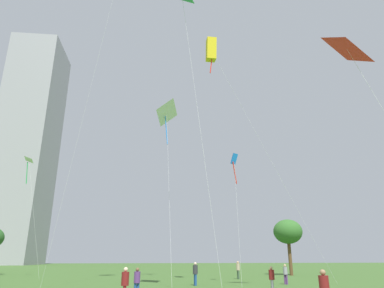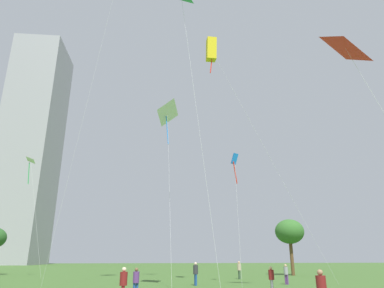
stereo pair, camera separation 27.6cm
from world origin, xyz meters
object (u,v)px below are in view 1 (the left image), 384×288
at_px(person_standing_1, 125,282).
at_px(distant_highrise_0, 28,146).
at_px(person_standing_3, 137,280).
at_px(person_standing_5, 238,269).
at_px(kite_flying_4, 167,114).
at_px(kite_flying_7, 211,50).
at_px(person_standing_4, 272,277).
at_px(kite_flying_6, 234,161).
at_px(park_tree_1, 288,232).
at_px(kite_flying_3, 29,164).
at_px(kite_flying_5, 348,49).
at_px(person_standing_2, 195,272).
at_px(person_standing_6, 285,273).

bearing_deg(person_standing_1, distant_highrise_0, -159.14).
bearing_deg(person_standing_3, person_standing_5, -131.96).
distance_m(person_standing_3, distant_highrise_0, 118.49).
height_order(person_standing_5, kite_flying_4, kite_flying_4).
height_order(person_standing_1, distant_highrise_0, distant_highrise_0).
bearing_deg(distant_highrise_0, kite_flying_7, -60.88).
bearing_deg(kite_flying_7, person_standing_4, -61.96).
bearing_deg(person_standing_3, kite_flying_4, -107.70).
relative_size(kite_flying_6, park_tree_1, 1.66).
distance_m(kite_flying_3, kite_flying_5, 38.80).
bearing_deg(kite_flying_3, kite_flying_4, -18.22).
relative_size(person_standing_2, person_standing_6, 1.11).
relative_size(person_standing_5, kite_flying_6, 0.15).
bearing_deg(person_standing_2, kite_flying_5, 6.82).
relative_size(kite_flying_4, distant_highrise_0, 0.25).
height_order(person_standing_4, kite_flying_6, kite_flying_6).
bearing_deg(park_tree_1, person_standing_6, -115.33).
relative_size(person_standing_2, person_standing_5, 1.00).
bearing_deg(person_standing_4, park_tree_1, -18.25).
xyz_separation_m(person_standing_2, kite_flying_4, (-2.21, 8.37, 17.84)).
relative_size(person_standing_4, kite_flying_5, 0.12).
relative_size(person_standing_6, kite_flying_6, 0.14).
bearing_deg(person_standing_1, kite_flying_4, 170.22).
bearing_deg(person_standing_4, person_standing_3, 109.80).
height_order(person_standing_5, kite_flying_3, kite_flying_3).
relative_size(park_tree_1, distant_highrise_0, 0.09).
relative_size(person_standing_4, kite_flying_7, 0.07).
bearing_deg(person_standing_4, kite_flying_5, -161.35).
bearing_deg(kite_flying_7, person_standing_6, 14.33).
xyz_separation_m(person_standing_3, kite_flying_5, (10.60, -7.41, 11.81)).
height_order(kite_flying_3, kite_flying_5, kite_flying_3).
xyz_separation_m(kite_flying_6, kite_flying_7, (-2.50, -2.14, 10.77)).
relative_size(person_standing_3, person_standing_5, 0.89).
bearing_deg(person_standing_6, person_standing_1, -97.53).
xyz_separation_m(person_standing_5, kite_flying_3, (-25.06, 5.73, 12.36)).
distance_m(kite_flying_3, kite_flying_7, 27.01).
bearing_deg(distant_highrise_0, kite_flying_6, -59.17).
xyz_separation_m(person_standing_2, person_standing_5, (5.97, 8.20, -0.00)).
bearing_deg(kite_flying_5, person_standing_2, 110.31).
distance_m(person_standing_2, kite_flying_7, 20.90).
xyz_separation_m(person_standing_4, distant_highrise_0, (-51.10, 101.52, 39.82)).
xyz_separation_m(person_standing_4, kite_flying_6, (-0.23, 7.27, 10.14)).
height_order(person_standing_6, kite_flying_3, kite_flying_3).
relative_size(kite_flying_7, distant_highrise_0, 0.28).
relative_size(person_standing_1, kite_flying_5, 0.13).
height_order(person_standing_2, person_standing_5, same).
height_order(kite_flying_5, park_tree_1, kite_flying_5).
distance_m(person_standing_2, kite_flying_4, 19.83).
xyz_separation_m(person_standing_5, kite_flying_6, (-2.03, -7.51, 10.03)).
height_order(person_standing_4, person_standing_5, person_standing_5).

